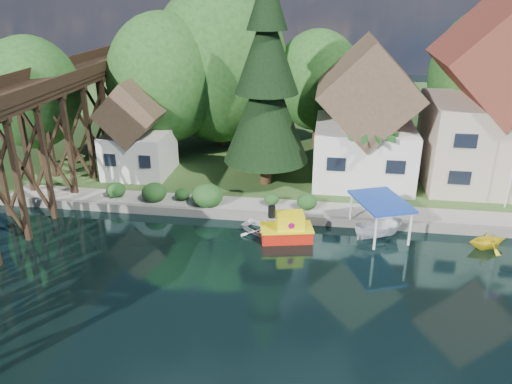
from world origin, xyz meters
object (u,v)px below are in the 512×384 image
palm_tree (372,137)px  boat_white_a (269,229)px  house_left (365,122)px  tugboat (287,229)px  boat_yellow (488,239)px  trestle_bridge (7,149)px  shed (138,134)px  conifer (267,85)px  boat_canopy (379,222)px  house_center (488,108)px

palm_tree → boat_white_a: bearing=-135.8°
house_left → tugboat: size_ratio=3.08×
house_left → boat_white_a: bearing=-122.3°
tugboat → boat_yellow: bearing=3.0°
trestle_bridge → tugboat: (17.97, 0.44, -4.64)m
trestle_bridge → shed: trestle_bridge is taller
palm_tree → boat_white_a: size_ratio=1.35×
house_left → shed: house_left is taller
conifer → boat_yellow: conifer is taller
boat_canopy → boat_white_a: bearing=-175.3°
boat_canopy → trestle_bridge: bearing=-176.4°
shed → boat_yellow: shed is taller
trestle_bridge → shed: bearing=61.8°
tugboat → boat_canopy: size_ratio=0.74×
tugboat → palm_tree: bearing=52.2°
shed → boat_canopy: 20.45m
trestle_bridge → conifer: bearing=29.0°
house_left → boat_white_a: (-6.27, -9.90, -4.74)m
house_left → conifer: conifer is taller
conifer → boat_yellow: size_ratio=6.54×
house_left → tugboat: 12.36m
boat_white_a → boat_canopy: 7.03m
conifer → tugboat: bearing=-73.5°
conifer → boat_white_a: bearing=-81.3°
tugboat → boat_yellow: (12.29, 0.65, -0.07)m
trestle_bridge → conifer: size_ratio=2.76×
house_left → boat_canopy: house_left is taller
trestle_bridge → house_left: 25.42m
trestle_bridge → house_left: (23.00, 10.83, -0.21)m
tugboat → boat_canopy: bearing=10.5°
palm_tree → boat_yellow: 10.30m
tugboat → boat_canopy: 5.84m
boat_white_a → house_left: bearing=-4.5°
conifer → tugboat: conifer is taller
house_center → boat_yellow: 11.88m
trestle_bridge → tugboat: bearing=1.4°
conifer → palm_tree: bearing=-9.8°
shed → boat_canopy: (18.70, -7.83, -2.70)m
trestle_bridge → boat_canopy: 24.12m
conifer → boat_white_a: (1.18, -7.70, -7.80)m
house_center → trestle_bridge: bearing=-160.5°
house_center → conifer: conifer is taller
boat_yellow → tugboat: bearing=73.8°
trestle_bridge → conifer: conifer is taller
house_center → tugboat: (-14.03, -10.89, -5.70)m
trestle_bridge → shed: 10.69m
trestle_bridge → conifer: 18.01m
trestle_bridge → boat_white_a: trestle_bridge is taller
house_left → palm_tree: bearing=-85.4°
house_center → boat_white_a: 19.43m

